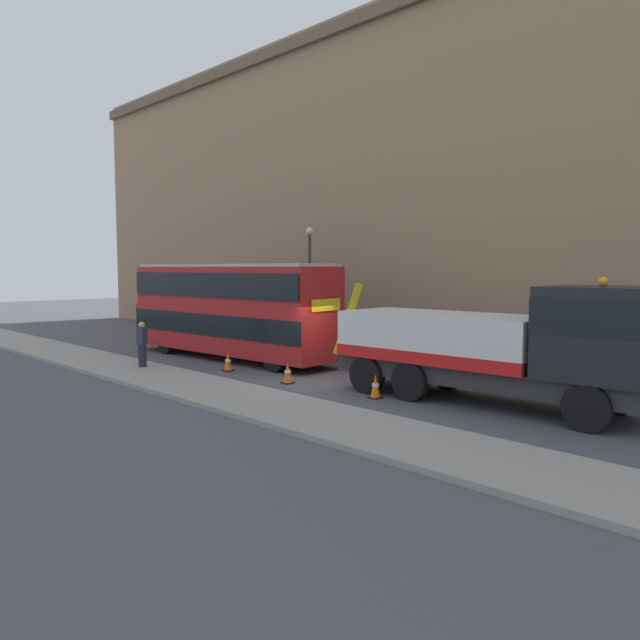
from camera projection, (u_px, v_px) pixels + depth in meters
The scene contains 10 objects.
ground_plane at pixel (330, 380), 20.85m from camera, with size 120.00×120.00×0.00m, color #4C4C51.
near_kerb at pixel (231, 396), 17.91m from camera, with size 60.00×2.80×0.15m, color gray.
building_facade at pixel (455, 169), 25.42m from camera, with size 60.00×1.50×16.00m.
recovery_tow_truck at pixel (498, 344), 16.83m from camera, with size 10.20×3.11×3.67m.
double_decker_bus at pixel (230, 307), 25.72m from camera, with size 11.14×3.13×4.06m.
pedestrian_onlooker at pixel (142, 345), 22.72m from camera, with size 0.44×0.48×1.71m.
traffic_cone_near_bus at pixel (228, 362), 22.68m from camera, with size 0.36×0.36×0.72m.
traffic_cone_midway at pixel (288, 373), 20.24m from camera, with size 0.36×0.36×0.72m.
traffic_cone_near_truck at pixel (375, 387), 17.94m from camera, with size 0.36×0.36×0.72m.
street_lamp at pixel (310, 277), 28.98m from camera, with size 0.36×0.36×5.83m.
Camera 1 is at (14.44, -14.69, 3.88)m, focal length 33.71 mm.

